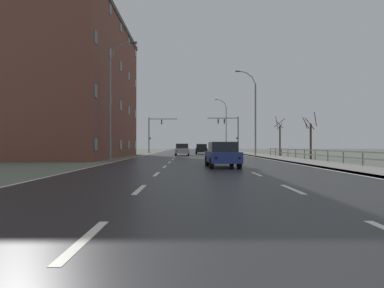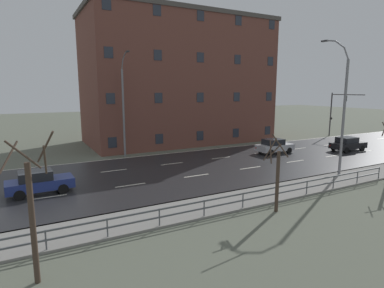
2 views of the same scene
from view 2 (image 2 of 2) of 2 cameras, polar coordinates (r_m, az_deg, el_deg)
ground_plane at (r=39.44m, az=23.93°, el=-1.06°), size 160.00×160.00×0.12m
guardrail at (r=16.07m, az=-5.90°, el=-12.48°), size 0.07×35.95×1.00m
street_lamp_midground at (r=27.34m, az=25.46°, el=5.62°), size 2.63×0.24×10.75m
street_lamp_left_bank at (r=32.40m, az=-12.20°, el=6.52°), size 2.42×0.24×10.34m
traffic_signal_left at (r=50.59m, az=24.59°, el=5.93°), size 5.16×0.36×6.34m
car_distant at (r=39.33m, az=26.27°, el=0.02°), size 1.99×4.18×1.57m
car_far_left at (r=35.11m, az=14.64°, el=-0.35°), size 1.84×4.10×1.57m
car_near_right at (r=23.19m, az=-25.86°, el=-6.16°), size 1.99×4.18×1.57m
brick_building at (r=42.22m, az=-2.49°, el=11.42°), size 11.84×23.65×15.99m
bare_tree_near at (r=12.39m, az=-26.80°, el=-11.27°), size 1.43×1.70×5.44m
bare_tree_mid at (r=18.21m, az=15.04°, el=-5.66°), size 1.32×1.25×4.50m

